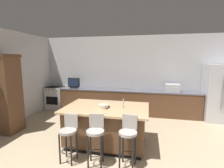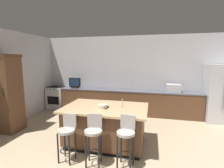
{
  "view_description": "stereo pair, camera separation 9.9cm",
  "coord_description": "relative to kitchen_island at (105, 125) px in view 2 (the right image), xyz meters",
  "views": [
    {
      "loc": [
        0.71,
        -1.9,
        2.04
      ],
      "look_at": [
        -0.35,
        2.95,
        1.3
      ],
      "focal_mm": 26.9,
      "sensor_mm": 36.0,
      "label": 1
    },
    {
      "loc": [
        0.81,
        -1.88,
        2.04
      ],
      "look_at": [
        -0.35,
        2.95,
        1.3
      ],
      "focal_mm": 26.9,
      "sensor_mm": 36.0,
      "label": 2
    }
  ],
  "objects": [
    {
      "name": "wall_back",
      "position": [
        0.24,
        2.8,
        0.99
      ],
      "size": [
        7.37,
        0.12,
        2.91
      ],
      "primitive_type": "cube",
      "color": "#BCBCC1",
      "rests_on": "ground_plane"
    },
    {
      "name": "wall_left",
      "position": [
        -3.25,
        0.49,
        0.99
      ],
      "size": [
        0.12,
        5.01,
        2.91
      ],
      "primitive_type": "cube",
      "color": "#BCBCC1",
      "rests_on": "ground_plane"
    },
    {
      "name": "counter_back",
      "position": [
        0.18,
        2.42,
        -0.02
      ],
      "size": [
        5.18,
        0.62,
        0.9
      ],
      "color": "brown",
      "rests_on": "ground_plane"
    },
    {
      "name": "kitchen_island",
      "position": [
        0.0,
        0.0,
        0.0
      ],
      "size": [
        1.95,
        1.27,
        0.92
      ],
      "color": "black",
      "rests_on": "ground_plane"
    },
    {
      "name": "refrigerator",
      "position": [
        3.2,
        2.33,
        0.47
      ],
      "size": [
        0.84,
        0.82,
        1.88
      ],
      "color": "#B7BABF",
      "rests_on": "ground_plane"
    },
    {
      "name": "range_oven",
      "position": [
        -2.78,
        2.42,
        -0.01
      ],
      "size": [
        0.71,
        0.63,
        0.92
      ],
      "color": "#B7BABF",
      "rests_on": "ground_plane"
    },
    {
      "name": "cabinet_tower",
      "position": [
        -2.89,
        0.09,
        0.66
      ],
      "size": [
        0.66,
        0.63,
        2.17
      ],
      "color": "brown",
      "rests_on": "ground_plane"
    },
    {
      "name": "microwave",
      "position": [
        1.79,
        2.42,
        0.56
      ],
      "size": [
        0.48,
        0.36,
        0.28
      ],
      "primitive_type": "cube",
      "color": "#B7BABF",
      "rests_on": "counter_back"
    },
    {
      "name": "tv_monitor",
      "position": [
        -1.93,
        2.37,
        0.61
      ],
      "size": [
        0.48,
        0.16,
        0.4
      ],
      "color": "black",
      "rests_on": "counter_back"
    },
    {
      "name": "sink_faucet_back",
      "position": [
        0.35,
        2.52,
        0.55
      ],
      "size": [
        0.02,
        0.02,
        0.24
      ],
      "primitive_type": "cylinder",
      "color": "#B2B2B7",
      "rests_on": "counter_back"
    },
    {
      "name": "sink_faucet_island",
      "position": [
        0.4,
        0.0,
        0.56
      ],
      "size": [
        0.02,
        0.02,
        0.22
      ],
      "primitive_type": "cylinder",
      "color": "#B2B2B7",
      "rests_on": "kitchen_island"
    },
    {
      "name": "bar_stool_left",
      "position": [
        -0.56,
        -0.82,
        0.09
      ],
      "size": [
        0.34,
        0.34,
        0.94
      ],
      "rotation": [
        0.0,
        0.0,
        -0.03
      ],
      "color": "gray",
      "rests_on": "ground_plane"
    },
    {
      "name": "bar_stool_center",
      "position": [
        -0.0,
        -0.81,
        0.12
      ],
      "size": [
        0.34,
        0.36,
        0.98
      ],
      "rotation": [
        0.0,
        0.0,
        0.13
      ],
      "color": "gray",
      "rests_on": "ground_plane"
    },
    {
      "name": "bar_stool_right",
      "position": [
        0.61,
        -0.75,
        0.12
      ],
      "size": [
        0.34,
        0.35,
        0.99
      ],
      "rotation": [
        0.0,
        0.0,
        -0.11
      ],
      "color": "gray",
      "rests_on": "ground_plane"
    },
    {
      "name": "fruit_bowl",
      "position": [
        -0.04,
        -0.12,
        0.5
      ],
      "size": [
        0.23,
        0.23,
        0.09
      ],
      "primitive_type": "cylinder",
      "color": "beige",
      "rests_on": "kitchen_island"
    },
    {
      "name": "cell_phone",
      "position": [
        0.05,
        0.01,
        0.46
      ],
      "size": [
        0.11,
        0.16,
        0.01
      ],
      "primitive_type": "cube",
      "rotation": [
        0.0,
        0.0,
        0.28
      ],
      "color": "black",
      "rests_on": "kitchen_island"
    },
    {
      "name": "tv_remote",
      "position": [
        0.02,
        -0.11,
        0.46
      ],
      "size": [
        0.12,
        0.17,
        0.02
      ],
      "primitive_type": "cube",
      "rotation": [
        0.0,
        0.0,
        0.48
      ],
      "color": "black",
      "rests_on": "kitchen_island"
    }
  ]
}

